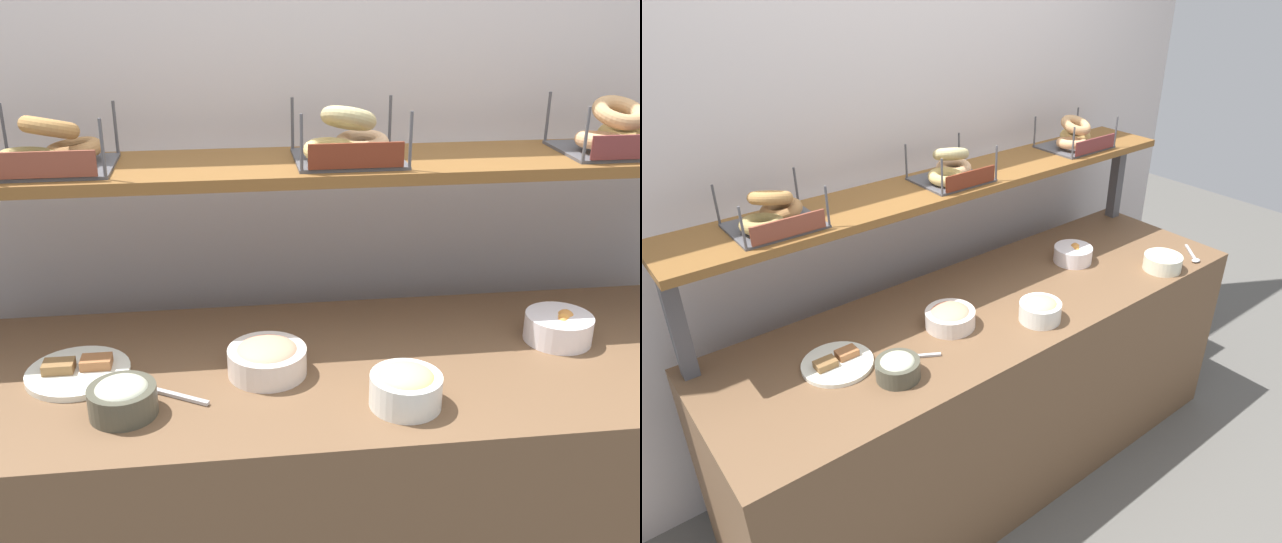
{
  "view_description": "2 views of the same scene",
  "coord_description": "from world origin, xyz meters",
  "views": [
    {
      "loc": [
        -0.3,
        -1.55,
        1.73
      ],
      "look_at": [
        -0.1,
        0.06,
        1.06
      ],
      "focal_mm": 41.66,
      "sensor_mm": 36.0,
      "label": 1
    },
    {
      "loc": [
        -1.32,
        -1.47,
        2.05
      ],
      "look_at": [
        -0.11,
        0.05,
        1.01
      ],
      "focal_mm": 32.99,
      "sensor_mm": 36.0,
      "label": 2
    }
  ],
  "objects": [
    {
      "name": "bowl_egg_salad",
      "position": [
        0.06,
        -0.2,
        0.9
      ],
      "size": [
        0.16,
        0.16,
        0.09
      ],
      "color": "white",
      "rests_on": "deli_counter"
    },
    {
      "name": "bagel_basket_sesame",
      "position": [
        0.71,
        0.26,
        1.33
      ],
      "size": [
        0.3,
        0.26,
        0.14
      ],
      "color": "#4C4C51",
      "rests_on": "upper_shelf"
    },
    {
      "name": "bowl_fruit_salad",
      "position": [
        0.51,
        0.04,
        0.89
      ],
      "size": [
        0.17,
        0.17,
        0.08
      ],
      "color": "white",
      "rests_on": "deli_counter"
    },
    {
      "name": "serving_spoon_by_edge",
      "position": [
        -0.47,
        -0.09,
        0.86
      ],
      "size": [
        0.16,
        0.1,
        0.01
      ],
      "color": "#B7B7BC",
      "rests_on": "deli_counter"
    },
    {
      "name": "bagel_basket_everything",
      "position": [
        -0.72,
        0.26,
        1.33
      ],
      "size": [
        0.29,
        0.25,
        0.14
      ],
      "color": "#4C4C51",
      "rests_on": "upper_shelf"
    },
    {
      "name": "bowl_lox_spread",
      "position": [
        -0.23,
        -0.03,
        0.89
      ],
      "size": [
        0.18,
        0.18,
        0.08
      ],
      "color": "silver",
      "rests_on": "deli_counter"
    },
    {
      "name": "bowl_tuna_salad",
      "position": [
        -0.54,
        -0.16,
        0.89
      ],
      "size": [
        0.14,
        0.14,
        0.08
      ],
      "color": "#4B4A3C",
      "rests_on": "deli_counter"
    },
    {
      "name": "back_wall",
      "position": [
        0.0,
        0.55,
        1.2
      ],
      "size": [
        3.45,
        0.06,
        2.4
      ],
      "primitive_type": "cube",
      "color": "beige",
      "rests_on": "ground_plane"
    },
    {
      "name": "bagel_basket_plain",
      "position": [
        -0.0,
        0.26,
        1.33
      ],
      "size": [
        0.28,
        0.26,
        0.15
      ],
      "color": "#4C4C51",
      "rests_on": "upper_shelf"
    },
    {
      "name": "serving_plate_white",
      "position": [
        -0.67,
        0.02,
        0.86
      ],
      "size": [
        0.24,
        0.24,
        0.04
      ],
      "color": "white",
      "rests_on": "deli_counter"
    },
    {
      "name": "deli_counter",
      "position": [
        0.0,
        0.0,
        0.42
      ],
      "size": [
        2.25,
        0.7,
        0.85
      ],
      "primitive_type": "cube",
      "color": "brown",
      "rests_on": "ground_plane"
    },
    {
      "name": "upper_shelf",
      "position": [
        0.0,
        0.27,
        1.26
      ],
      "size": [
        2.21,
        0.32,
        0.03
      ],
      "primitive_type": "cube",
      "color": "brown",
      "rests_on": "shelf_riser_left"
    }
  ]
}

